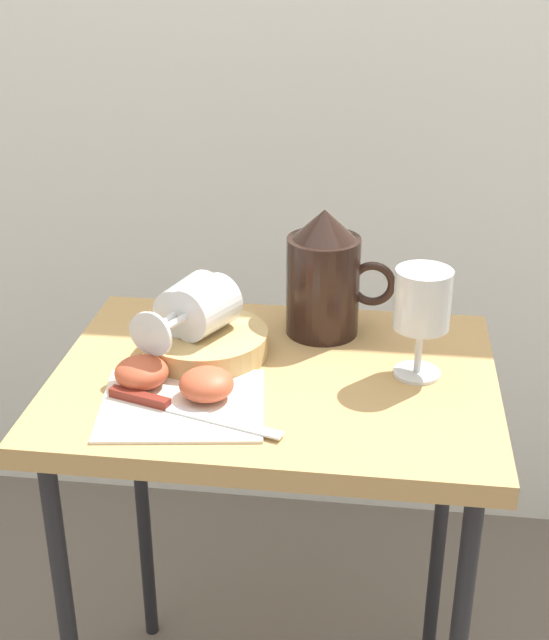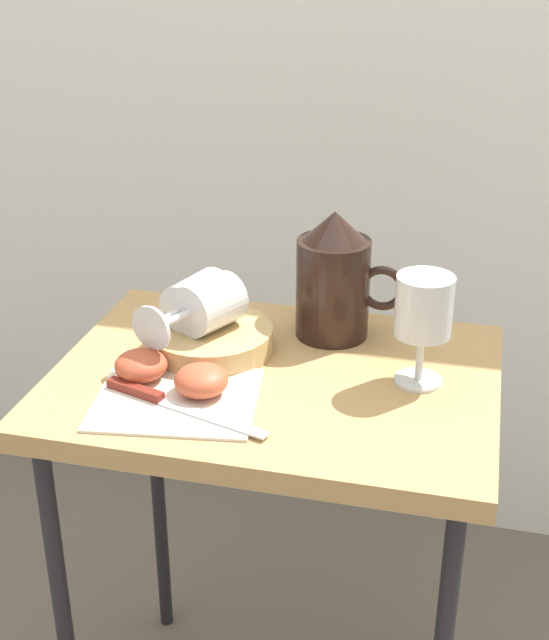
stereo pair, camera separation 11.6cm
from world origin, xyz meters
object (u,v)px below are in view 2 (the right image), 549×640
apple_half_right (201,380)px  knife (161,399)px  wine_glass_tipped_near (207,305)px  basket_tray (210,339)px  wine_glass_upright (423,312)px  wine_glass_tipped_far (196,301)px  table (274,416)px  pitcher (334,286)px  apple_half_left (141,365)px

apple_half_right → knife: (-0.04, -0.03, -0.01)m
knife → apple_half_right: bearing=38.3°
wine_glass_tipped_near → basket_tray: bearing=62.2°
wine_glass_upright → wine_glass_tipped_far: bearing=174.0°
wine_glass_upright → wine_glass_tipped_near: bearing=176.4°
table → apple_half_right: 0.14m
table → pitcher: pitcher is taller
wine_glass_tipped_near → knife: size_ratio=0.68×
pitcher → apple_half_right: size_ratio=2.69×
wine_glass_tipped_far → table: bearing=-23.5°
pitcher → knife: 0.32m
pitcher → apple_half_left: (-0.22, -0.20, -0.05)m
wine_glass_tipped_far → apple_half_left: 0.13m
pitcher → wine_glass_tipped_near: bearing=-149.0°
knife → wine_glass_tipped_far: bearing=93.0°
wine_glass_tipped_near → apple_half_right: size_ratio=2.27×
table → pitcher: bearing=68.4°
basket_tray → pitcher: pitcher is taller
basket_tray → wine_glass_tipped_near: size_ratio=1.11×
table → apple_half_left: bearing=-159.5°
wine_glass_tipped_near → knife: 0.17m
wine_glass_tipped_near → knife: bearing=-94.7°
pitcher → knife: pitcher is taller
wine_glass_upright → wine_glass_tipped_near: (-0.30, 0.02, -0.03)m
basket_tray → apple_half_left: size_ratio=2.53×
wine_glass_tipped_far → pitcher: bearing=24.1°
table → knife: bearing=-135.9°
apple_half_right → wine_glass_upright: bearing=21.3°
basket_tray → knife: 0.16m
wine_glass_tipped_far → apple_half_right: bearing=-69.4°
basket_tray → wine_glass_upright: bearing=-4.3°
basket_tray → pitcher: 0.19m
wine_glass_tipped_far → apple_half_left: (-0.04, -0.12, -0.05)m
basket_tray → wine_glass_tipped_near: (-0.00, -0.00, 0.05)m
basket_tray → knife: (-0.01, -0.16, -0.01)m
wine_glass_tipped_near → wine_glass_upright: bearing=-3.6°
basket_tray → apple_half_left: bearing=-120.2°
apple_half_left → knife: (0.05, -0.05, -0.01)m
pitcher → apple_half_right: bearing=-120.8°
wine_glass_upright → table: bearing=-173.4°
table → basket_tray: basket_tray is taller
wine_glass_tipped_near → wine_glass_tipped_far: 0.03m
pitcher → apple_half_left: pitcher is taller
basket_tray → apple_half_right: (0.03, -0.13, 0.01)m
wine_glass_upright → apple_half_right: 0.30m
basket_tray → apple_half_right: apple_half_right is taller
pitcher → knife: size_ratio=0.81×
wine_glass_tipped_near → knife: wine_glass_tipped_near is taller
basket_tray → wine_glass_upright: wine_glass_upright is taller
apple_half_right → pitcher: bearing=59.2°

